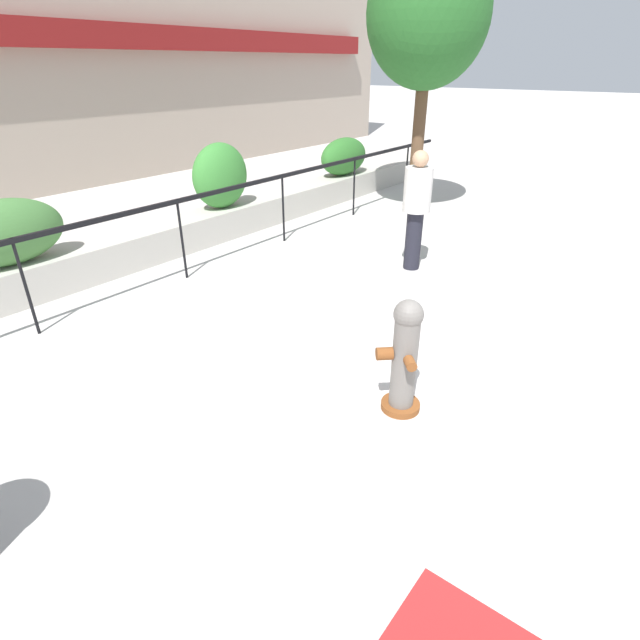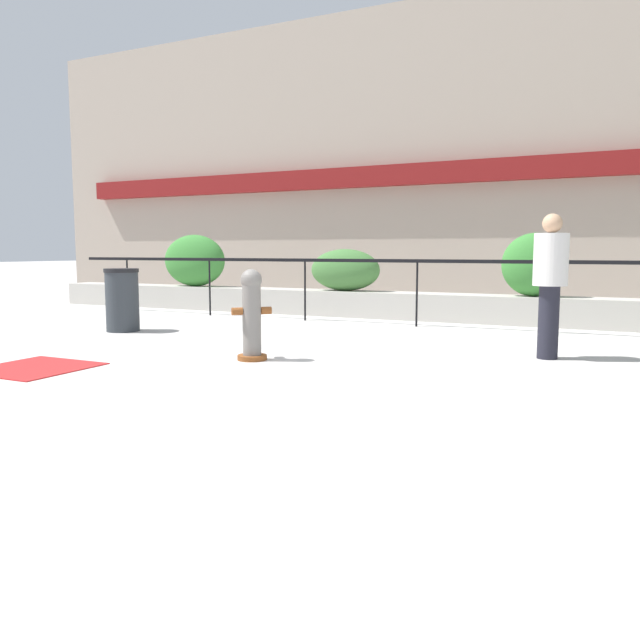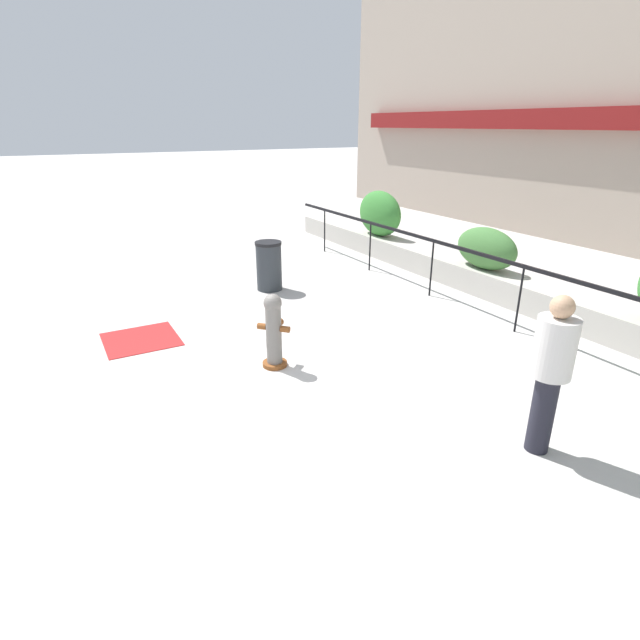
{
  "view_description": "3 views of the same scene",
  "coord_description": "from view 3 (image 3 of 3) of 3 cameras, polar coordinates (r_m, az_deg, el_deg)",
  "views": [
    {
      "loc": [
        -4.14,
        -0.8,
        2.8
      ],
      "look_at": [
        -0.96,
        1.68,
        0.72
      ],
      "focal_mm": 28.0,
      "sensor_mm": 36.0,
      "label": 1
    },
    {
      "loc": [
        3.11,
        -5.37,
        1.3
      ],
      "look_at": [
        -0.36,
        1.84,
        0.4
      ],
      "focal_mm": 35.0,
      "sensor_mm": 36.0,
      "label": 2
    },
    {
      "loc": [
        5.13,
        -1.68,
        3.24
      ],
      "look_at": [
        -0.38,
        1.39,
        0.75
      ],
      "focal_mm": 28.0,
      "sensor_mm": 36.0,
      "label": 3
    }
  ],
  "objects": [
    {
      "name": "hedge_bush_1",
      "position": [
        10.61,
        18.48,
        7.77
      ],
      "size": [
        1.46,
        0.64,
        0.83
      ],
      "primitive_type": "ellipsoid",
      "color": "#427538",
      "rests_on": "planter_wall_low"
    },
    {
      "name": "hedge_bush_0",
      "position": [
        13.27,
        6.84,
        12.0
      ],
      "size": [
        1.57,
        0.67,
        1.15
      ],
      "primitive_type": "ellipsoid",
      "color": "#387F33",
      "rests_on": "planter_wall_low"
    },
    {
      "name": "ground_plane",
      "position": [
        6.29,
        -9.56,
        -9.77
      ],
      "size": [
        120.0,
        120.0,
        0.0
      ],
      "primitive_type": "plane",
      "color": "#BCB7B2"
    },
    {
      "name": "trash_bin",
      "position": [
        10.39,
        -5.85,
        6.19
      ],
      "size": [
        0.55,
        0.55,
        1.01
      ],
      "color": "#2D3338",
      "rests_on": "ground"
    },
    {
      "name": "fire_hydrant",
      "position": [
        6.99,
        -5.31,
        -1.14
      ],
      "size": [
        0.5,
        0.5,
        1.08
      ],
      "color": "brown",
      "rests_on": "ground"
    },
    {
      "name": "pedestrian",
      "position": [
        5.49,
        24.92,
        -4.79
      ],
      "size": [
        0.53,
        0.53,
        1.73
      ],
      "color": "black",
      "rests_on": "ground"
    },
    {
      "name": "tactile_warning_pad",
      "position": [
        8.52,
        -19.78,
        -2.09
      ],
      "size": [
        1.12,
        1.12,
        0.01
      ],
      "primitive_type": "cube",
      "color": "#B22323",
      "rests_on": "ground"
    },
    {
      "name": "planter_wall_low",
      "position": [
        9.7,
        25.74,
        1.4
      ],
      "size": [
        18.0,
        0.7,
        0.5
      ],
      "primitive_type": "cube",
      "color": "#B7B2A8",
      "rests_on": "ground"
    },
    {
      "name": "fence_railing_segment",
      "position": [
        8.63,
        22.22,
        5.01
      ],
      "size": [
        15.0,
        0.05,
        1.15
      ],
      "color": "black",
      "rests_on": "ground"
    }
  ]
}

